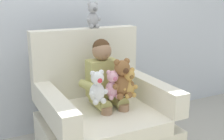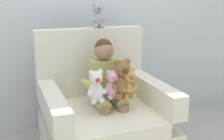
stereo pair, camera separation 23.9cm
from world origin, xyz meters
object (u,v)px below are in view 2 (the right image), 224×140
Objects in this scene: plush_honey at (129,84)px; plush_white at (96,87)px; armchair at (103,119)px; plush_grey_on_backrest at (98,16)px; plush_pink at (112,85)px; plush_brown at (122,80)px; seated_child at (107,82)px.

plush_white is at bearing 164.52° from plush_honey.
plush_white is at bearing -124.57° from armchair.
plush_white is 0.75m from plush_grey_on_backrest.
armchair is 0.41m from plush_white.
plush_pink is at bearing -7.15° from plush_white.
plush_honey reaches higher than plush_pink.
plush_white is at bearing 174.44° from plush_pink.
plush_brown reaches higher than plush_pink.
seated_child is 3.32× the size of plush_pink.
plush_grey_on_backrest is at bearing 118.66° from plush_brown.
armchair reaches higher than seated_child.
plush_honey is at bearing -19.00° from plush_white.
plush_pink is 0.71m from plush_grey_on_backrest.
plush_honey is (0.06, -0.02, -0.04)m from plush_brown.
plush_honey is (0.14, -0.17, 0.02)m from seated_child.
plush_grey_on_backrest is (0.03, 0.32, 0.55)m from seated_child.
seated_child reaches higher than plush_white.
plush_white reaches higher than plush_honey.
plush_brown is at bearing -82.19° from plush_grey_on_backrest.
plush_brown is at bearing -14.68° from plush_white.
seated_child reaches higher than plush_pink.
plush_pink is at bearing -165.69° from plush_brown.
plush_pink is (0.05, -0.12, 0.35)m from armchair.
plush_white is (-0.11, -0.15, 0.36)m from armchair.
plush_brown is (0.13, -0.13, 0.39)m from armchair.
armchair is at bearing 157.80° from plush_brown.
plush_grey_on_backrest is (0.03, 0.47, 0.53)m from plush_pink.
plush_grey_on_backrest is (-0.11, 0.50, 0.53)m from plush_honey.
seated_child is 2.46× the size of plush_brown.
seated_child is at bearing 30.03° from armchair.
plush_brown is at bearing -44.92° from armchair.
plush_brown is at bearing -27.59° from plush_pink.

